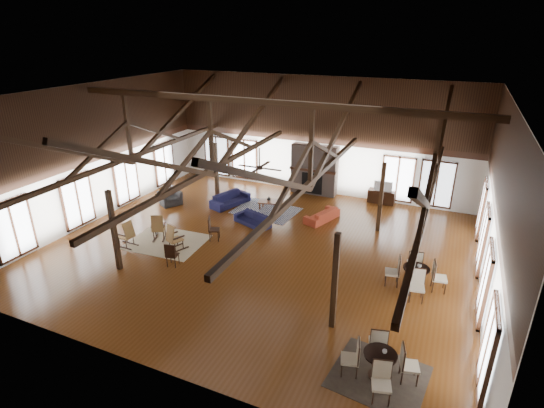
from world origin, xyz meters
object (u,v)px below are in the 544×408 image
at_px(sofa_orange, 322,215).
at_px(tv_console, 381,197).
at_px(sofa_navy_left, 230,199).
at_px(sofa_navy_front, 253,219).
at_px(armchair, 170,198).
at_px(cafe_table_far, 416,274).
at_px(cafe_table_near, 380,361).
at_px(coffee_table, 271,202).

height_order(sofa_orange, tv_console, tv_console).
distance_m(sofa_navy_left, tv_console, 7.55).
bearing_deg(sofa_navy_front, sofa_orange, 52.00).
bearing_deg(armchair, cafe_table_far, -71.49).
bearing_deg(sofa_orange, cafe_table_near, 45.78).
bearing_deg(cafe_table_far, sofa_navy_front, 162.58).
bearing_deg(sofa_navy_left, sofa_navy_front, -110.54).
height_order(sofa_navy_left, sofa_orange, sofa_navy_left).
relative_size(sofa_orange, cafe_table_far, 0.90).
xyz_separation_m(sofa_orange, armchair, (-7.51, -1.18, 0.06)).
xyz_separation_m(armchair, tv_console, (9.59, 4.40, -0.00)).
height_order(sofa_navy_left, coffee_table, sofa_navy_left).
height_order(armchair, tv_console, armchair).
relative_size(cafe_table_near, cafe_table_far, 0.96).
relative_size(sofa_navy_left, cafe_table_far, 1.01).
bearing_deg(tv_console, sofa_navy_left, -154.15).
bearing_deg(cafe_table_near, cafe_table_far, 85.53).
xyz_separation_m(sofa_navy_left, cafe_table_far, (9.22, -3.88, 0.22)).
height_order(cafe_table_far, tv_console, cafe_table_far).
distance_m(cafe_table_near, cafe_table_far, 4.53).
bearing_deg(cafe_table_far, coffee_table, 150.07).
bearing_deg(cafe_table_far, sofa_navy_left, 157.18).
height_order(sofa_navy_front, tv_console, tv_console).
bearing_deg(armchair, cafe_table_near, -90.51).
distance_m(coffee_table, cafe_table_far, 8.24).
distance_m(sofa_navy_front, armchair, 4.85).
bearing_deg(tv_console, cafe_table_near, -79.95).
bearing_deg(tv_console, sofa_navy_front, -134.13).
height_order(coffee_table, cafe_table_near, cafe_table_near).
distance_m(coffee_table, cafe_table_near, 10.98).
xyz_separation_m(sofa_navy_front, sofa_navy_left, (-2.03, 1.62, 0.05)).
height_order(sofa_navy_front, cafe_table_near, cafe_table_near).
relative_size(armchair, cafe_table_far, 0.50).
relative_size(coffee_table, cafe_table_far, 0.62).
relative_size(cafe_table_far, tv_console, 1.56).
xyz_separation_m(cafe_table_near, cafe_table_far, (0.35, 4.52, 0.02)).
bearing_deg(sofa_orange, tv_console, 166.75).
xyz_separation_m(coffee_table, tv_console, (4.72, 3.06, -0.06)).
xyz_separation_m(armchair, cafe_table_near, (11.66, -7.29, 0.17)).
bearing_deg(cafe_table_near, sofa_navy_left, 136.56).
distance_m(sofa_navy_left, sofa_orange, 4.71).
xyz_separation_m(sofa_navy_front, coffee_table, (0.05, 1.86, 0.13)).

